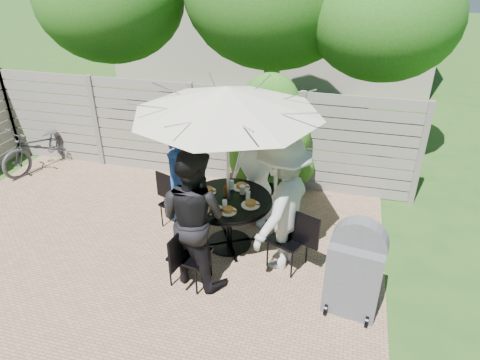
% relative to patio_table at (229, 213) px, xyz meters
% --- Properties ---
extents(patio_table, '(1.52, 1.52, 0.81)m').
position_rel_patio_table_xyz_m(patio_table, '(0.00, 0.00, 0.00)').
color(patio_table, black).
rests_on(patio_table, ground).
extents(umbrella, '(3.10, 3.10, 2.43)m').
position_rel_patio_table_xyz_m(umbrella, '(0.00, 0.00, 1.69)').
color(umbrella, silver).
rests_on(umbrella, ground).
extents(chair_back, '(0.55, 0.75, 1.00)m').
position_rel_patio_table_xyz_m(chair_back, '(0.27, 0.93, -0.26)').
color(chair_back, black).
rests_on(chair_back, ground).
extents(person_back, '(0.97, 0.76, 1.73)m').
position_rel_patio_table_xyz_m(person_back, '(0.23, 0.80, 0.30)').
color(person_back, white).
rests_on(person_back, ground).
extents(chair_left, '(0.67, 0.54, 0.87)m').
position_rel_patio_table_xyz_m(chair_left, '(-0.93, 0.27, -0.30)').
color(chair_left, black).
rests_on(chair_left, ground).
extents(person_left, '(0.56, 0.70, 1.69)m').
position_rel_patio_table_xyz_m(person_left, '(-0.80, 0.23, 0.28)').
color(person_left, '#224396').
rests_on(person_left, ground).
extents(chair_front, '(0.52, 0.71, 0.94)m').
position_rel_patio_table_xyz_m(chair_front, '(-0.27, -0.93, -0.28)').
color(chair_front, black).
rests_on(chair_front, ground).
extents(person_front, '(1.10, 0.96, 1.92)m').
position_rel_patio_table_xyz_m(person_front, '(-0.23, -0.80, 0.40)').
color(person_front, black).
rests_on(person_front, ground).
extents(chair_right, '(0.72, 0.60, 0.94)m').
position_rel_patio_table_xyz_m(chair_right, '(0.93, -0.27, -0.28)').
color(chair_right, black).
rests_on(chair_right, ground).
extents(person_right, '(1.03, 1.39, 1.92)m').
position_rel_patio_table_xyz_m(person_right, '(0.80, -0.23, 0.40)').
color(person_right, '#AAABA6').
rests_on(person_right, ground).
extents(plate_back, '(0.26, 0.26, 0.06)m').
position_rel_patio_table_xyz_m(plate_back, '(0.10, 0.35, 0.27)').
color(plate_back, white).
rests_on(plate_back, patio_table).
extents(plate_left, '(0.26, 0.26, 0.06)m').
position_rel_patio_table_xyz_m(plate_left, '(-0.35, 0.10, 0.27)').
color(plate_left, white).
rests_on(plate_left, patio_table).
extents(plate_front, '(0.26, 0.26, 0.06)m').
position_rel_patio_table_xyz_m(plate_front, '(-0.10, -0.35, 0.27)').
color(plate_front, white).
rests_on(plate_front, patio_table).
extents(plate_right, '(0.26, 0.26, 0.06)m').
position_rel_patio_table_xyz_m(plate_right, '(0.35, -0.10, 0.27)').
color(plate_right, white).
rests_on(plate_right, patio_table).
extents(plate_extra, '(0.24, 0.24, 0.06)m').
position_rel_patio_table_xyz_m(plate_extra, '(0.09, -0.34, 0.27)').
color(plate_extra, white).
rests_on(plate_extra, patio_table).
extents(glass_back, '(0.07, 0.07, 0.14)m').
position_rel_patio_table_xyz_m(glass_back, '(-0.03, 0.28, 0.31)').
color(glass_back, silver).
rests_on(glass_back, patio_table).
extents(glass_front, '(0.07, 0.07, 0.14)m').
position_rel_patio_table_xyz_m(glass_front, '(0.03, -0.28, 0.31)').
color(glass_front, silver).
rests_on(glass_front, patio_table).
extents(glass_right, '(0.07, 0.07, 0.14)m').
position_rel_patio_table_xyz_m(glass_right, '(0.28, 0.03, 0.31)').
color(glass_right, silver).
rests_on(glass_right, patio_table).
extents(syrup_jug, '(0.09, 0.09, 0.16)m').
position_rel_patio_table_xyz_m(syrup_jug, '(-0.04, 0.06, 0.32)').
color(syrup_jug, '#59280C').
rests_on(syrup_jug, patio_table).
extents(coffee_cup, '(0.08, 0.08, 0.12)m').
position_rel_patio_table_xyz_m(coffee_cup, '(0.16, 0.18, 0.30)').
color(coffee_cup, '#C6B293').
rests_on(coffee_cup, patio_table).
extents(bicycle, '(1.13, 1.87, 0.93)m').
position_rel_patio_table_xyz_m(bicycle, '(-4.29, 1.56, -0.10)').
color(bicycle, '#333338').
rests_on(bicycle, ground).
extents(bbq_grill, '(0.70, 0.57, 1.29)m').
position_rel_patio_table_xyz_m(bbq_grill, '(1.80, -0.84, 0.02)').
color(bbq_grill, '#5A5A5F').
rests_on(bbq_grill, ground).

